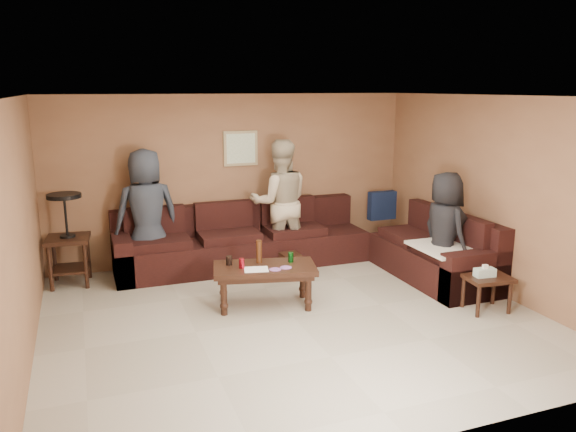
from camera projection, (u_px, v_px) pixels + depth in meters
The scene contains 10 objects.
room at pixel (294, 175), 6.10m from camera, with size 5.60×5.50×2.50m.
sectional_sofa at pixel (309, 249), 8.06m from camera, with size 4.65×2.90×0.97m.
coffee_table at pixel (264, 272), 6.73m from camera, with size 1.32×0.87×0.79m.
end_table_left at pixel (68, 238), 7.42m from camera, with size 0.59×0.59×1.24m.
side_table_right at pixel (487, 280), 6.60m from camera, with size 0.56×0.47×0.57m.
waste_bin at pixel (290, 264), 7.94m from camera, with size 0.25×0.25×0.30m, color black.
wall_art at pixel (241, 148), 8.38m from camera, with size 0.52×0.04×0.52m.
person_left at pixel (147, 214), 7.70m from camera, with size 0.88×0.57×1.80m, color #292F39.
person_middle at pixel (280, 202), 8.28m from camera, with size 0.90×0.71×1.86m, color #BDAC8D.
person_right at pixel (444, 231), 7.27m from camera, with size 0.76×0.49×1.55m, color black.
Camera 1 is at (-2.17, -5.64, 2.60)m, focal length 35.00 mm.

